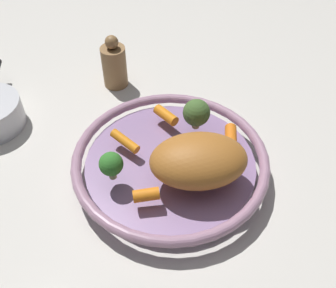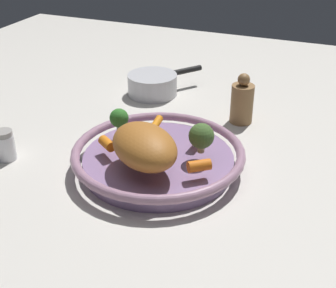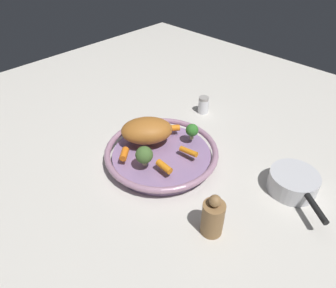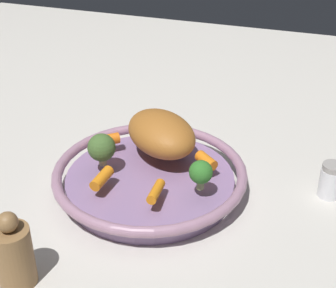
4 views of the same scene
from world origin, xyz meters
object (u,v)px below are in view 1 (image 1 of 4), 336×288
Objects in this scene: baby_carrot_back at (231,135)px; broccoli_floret_mid at (111,164)px; serving_bowl at (170,163)px; pepper_mill at (114,65)px; baby_carrot_right at (125,141)px; baby_carrot_left at (166,115)px; broccoli_floret_large at (196,113)px; roast_chicken_piece at (201,159)px; baby_carrot_near_rim at (146,195)px.

broccoli_floret_mid is (-0.09, -0.21, 0.02)m from baby_carrot_back.
serving_bowl is 0.30m from pepper_mill.
serving_bowl is 5.90× the size of baby_carrot_right.
baby_carrot_left is (0.00, 0.10, 0.00)m from baby_carrot_right.
roast_chicken_piece is at bearing -44.69° from broccoli_floret_large.
roast_chicken_piece reaches higher than baby_carrot_right.
pepper_mill is at bearing 168.62° from baby_carrot_left.
baby_carrot_left is at bearing -11.38° from pepper_mill.
broccoli_floret_mid is at bearing -56.26° from baby_carrot_right.
serving_bowl is at bearing 72.30° from broccoli_floret_mid.
baby_carrot_right is at bearing -162.52° from roast_chicken_piece.
serving_bowl is at bearing 112.72° from baby_carrot_near_rim.
baby_carrot_near_rim reaches higher than baby_carrot_left.
baby_carrot_left is at bearing 139.85° from serving_bowl.
roast_chicken_piece is 2.64× the size of broccoli_floret_large.
broccoli_floret_mid is (-0.03, -0.11, 0.06)m from serving_bowl.
baby_carrot_back is (0.13, 0.04, 0.00)m from baby_carrot_left.
pepper_mill is (-0.25, 0.21, -0.03)m from broccoli_floret_mid.
pepper_mill reaches higher than baby_carrot_left.
broccoli_floret_mid is at bearing -131.89° from roast_chicken_piece.
baby_carrot_right is 0.08m from broccoli_floret_mid.
broccoli_floret_large is (-0.08, 0.08, -0.00)m from roast_chicken_piece.
broccoli_floret_mid is (-0.02, -0.19, -0.00)m from broccoli_floret_large.
baby_carrot_right reaches higher than serving_bowl.
baby_carrot_left is 0.97× the size of broccoli_floret_mid.
pepper_mill is at bearing -179.54° from baby_carrot_back.
broccoli_floret_mid reaches higher than baby_carrot_back.
baby_carrot_near_rim reaches higher than baby_carrot_right.
baby_carrot_right is at bearing 154.50° from baby_carrot_near_rim.
baby_carrot_back is at bearing 63.92° from serving_bowl.
broccoli_floret_large is (-0.02, 0.09, 0.06)m from serving_bowl.
pepper_mill is at bearing 139.88° from broccoli_floret_mid.
broccoli_floret_large reaches higher than broccoli_floret_mid.
baby_carrot_left is 1.20× the size of baby_carrot_back.
roast_chicken_piece is 0.11m from baby_carrot_back.
baby_carrot_back is 0.33m from pepper_mill.
baby_carrot_right is 0.14m from broccoli_floret_large.
baby_carrot_near_rim is (0.12, -0.06, 0.00)m from baby_carrot_right.
broccoli_floret_large is (0.06, 0.13, 0.03)m from baby_carrot_right.
broccoli_floret_large is (-0.07, -0.02, 0.02)m from baby_carrot_back.
baby_carrot_left is 1.23× the size of baby_carrot_near_rim.
baby_carrot_back is (0.13, 0.15, 0.00)m from baby_carrot_right.
roast_chicken_piece is 3.02× the size of broccoli_floret_mid.
broccoli_floret_large is at bearing 107.44° from baby_carrot_near_rim.
serving_bowl is 0.11m from baby_carrot_near_rim.
baby_carrot_near_rim is at bearing 7.19° from broccoli_floret_mid.
baby_carrot_back is at bearing 0.46° from pepper_mill.
baby_carrot_right is at bearing -92.36° from baby_carrot_left.
baby_carrot_right is 1.12× the size of broccoli_floret_mid.
roast_chicken_piece is 0.36m from pepper_mill.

